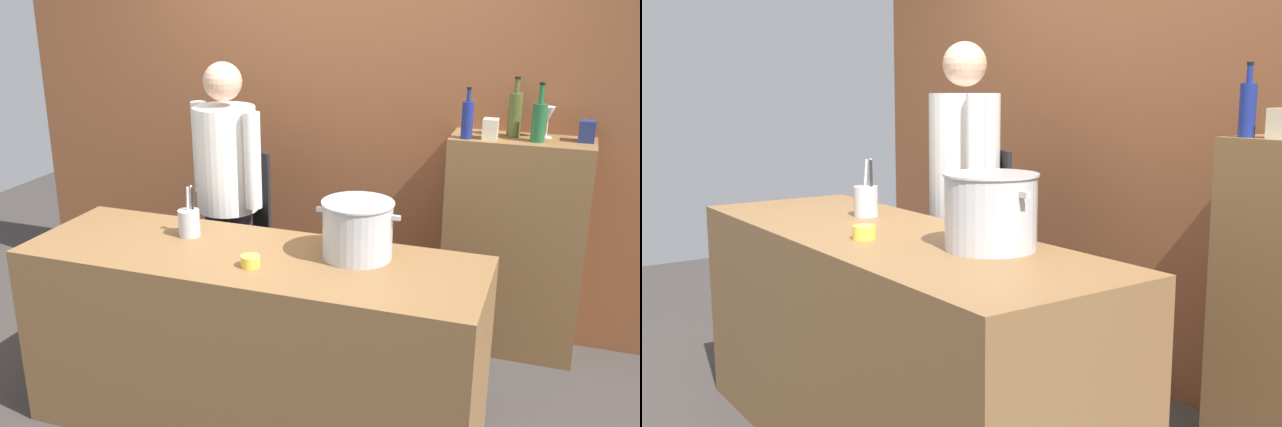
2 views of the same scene
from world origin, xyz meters
The scene contains 8 objects.
brick_back_panel centered at (0.00, 1.40, 1.50)m, with size 4.40×0.10×3.00m, color brown.
prep_counter centered at (0.00, 0.00, 0.45)m, with size 2.13×0.70×0.90m, color brown.
chef centered at (-0.47, 0.71, 0.96)m, with size 0.49×0.40×1.66m.
stockpot_large centered at (0.46, 0.14, 1.03)m, with size 0.38×0.33×0.26m.
utensil_crock centered at (-0.38, 0.12, 0.97)m, with size 0.10×0.10×0.25m.
butter_jar centered at (0.06, -0.13, 0.93)m, with size 0.08×0.08×0.05m, color yellow.
wine_bottle_cobalt centered at (0.78, 1.09, 1.37)m, with size 0.06×0.06×0.28m.
spice_tin_cream centered at (0.90, 1.12, 1.31)m, with size 0.08×0.08×0.11m, color beige.
Camera 2 is at (2.41, -1.39, 1.43)m, focal length 41.78 mm.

